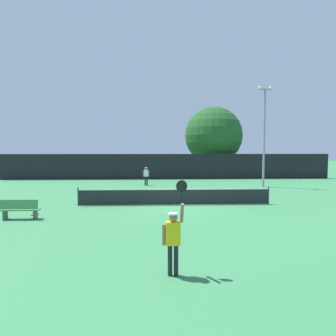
{
  "coord_description": "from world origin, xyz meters",
  "views": [
    {
      "loc": [
        -1.11,
        -17.26,
        3.35
      ],
      "look_at": [
        -0.2,
        4.53,
        1.89
      ],
      "focal_mm": 31.59,
      "sensor_mm": 36.0,
      "label": 1
    }
  ],
  "objects_px": {
    "player_receiving": "(146,174)",
    "spare_racket": "(36,214)",
    "courtside_bench": "(20,209)",
    "player_serving": "(173,234)",
    "tennis_ball": "(161,214)",
    "parked_car_mid": "(176,167)",
    "parked_car_near": "(139,167)",
    "light_pole": "(264,130)",
    "large_tree": "(213,136)"
  },
  "relations": [
    {
      "from": "courtside_bench",
      "to": "tennis_ball",
      "type": "bearing_deg",
      "value": 5.38
    },
    {
      "from": "player_serving",
      "to": "parked_car_near",
      "type": "distance_m",
      "value": 32.07
    },
    {
      "from": "player_receiving",
      "to": "light_pole",
      "type": "xyz_separation_m",
      "value": [
        10.2,
        -1.37,
        3.88
      ]
    },
    {
      "from": "spare_racket",
      "to": "parked_car_near",
      "type": "relative_size",
      "value": 0.12
    },
    {
      "from": "tennis_ball",
      "to": "parked_car_mid",
      "type": "distance_m",
      "value": 25.45
    },
    {
      "from": "parked_car_mid",
      "to": "player_serving",
      "type": "bearing_deg",
      "value": -86.52
    },
    {
      "from": "player_receiving",
      "to": "parked_car_near",
      "type": "xyz_separation_m",
      "value": [
        -1.32,
        13.02,
        -0.23
      ]
    },
    {
      "from": "player_serving",
      "to": "light_pole",
      "type": "relative_size",
      "value": 0.29
    },
    {
      "from": "large_tree",
      "to": "player_receiving",
      "type": "bearing_deg",
      "value": -129.61
    },
    {
      "from": "light_pole",
      "to": "parked_car_mid",
      "type": "xyz_separation_m",
      "value": [
        -6.6,
        14.81,
        -4.11
      ]
    },
    {
      "from": "player_serving",
      "to": "light_pole",
      "type": "bearing_deg",
      "value": 63.19
    },
    {
      "from": "player_serving",
      "to": "courtside_bench",
      "type": "distance_m",
      "value": 9.44
    },
    {
      "from": "courtside_bench",
      "to": "player_receiving",
      "type": "bearing_deg",
      "value": 66.05
    },
    {
      "from": "courtside_bench",
      "to": "large_tree",
      "type": "height_order",
      "value": "large_tree"
    },
    {
      "from": "courtside_bench",
      "to": "parked_car_mid",
      "type": "distance_m",
      "value": 27.52
    },
    {
      "from": "tennis_ball",
      "to": "courtside_bench",
      "type": "height_order",
      "value": "courtside_bench"
    },
    {
      "from": "player_receiving",
      "to": "courtside_bench",
      "type": "bearing_deg",
      "value": 66.05
    },
    {
      "from": "courtside_bench",
      "to": "player_serving",
      "type": "bearing_deg",
      "value": -43.11
    },
    {
      "from": "parked_car_near",
      "to": "spare_racket",
      "type": "bearing_deg",
      "value": -94.2
    },
    {
      "from": "spare_racket",
      "to": "player_serving",
      "type": "bearing_deg",
      "value": -48.74
    },
    {
      "from": "courtside_bench",
      "to": "large_tree",
      "type": "relative_size",
      "value": 0.21
    },
    {
      "from": "light_pole",
      "to": "large_tree",
      "type": "xyz_separation_m",
      "value": [
        -2.23,
        11.0,
        0.02
      ]
    },
    {
      "from": "player_serving",
      "to": "parked_car_mid",
      "type": "bearing_deg",
      "value": 85.97
    },
    {
      "from": "parked_car_near",
      "to": "parked_car_mid",
      "type": "distance_m",
      "value": 4.93
    },
    {
      "from": "parked_car_mid",
      "to": "spare_racket",
      "type": "bearing_deg",
      "value": -101.93
    },
    {
      "from": "spare_racket",
      "to": "parked_car_mid",
      "type": "xyz_separation_m",
      "value": [
        8.81,
        24.94,
        0.76
      ]
    },
    {
      "from": "player_serving",
      "to": "spare_racket",
      "type": "bearing_deg",
      "value": 131.26
    },
    {
      "from": "parked_car_mid",
      "to": "player_receiving",
      "type": "bearing_deg",
      "value": -97.47
    },
    {
      "from": "large_tree",
      "to": "parked_car_near",
      "type": "height_order",
      "value": "large_tree"
    },
    {
      "from": "player_receiving",
      "to": "spare_racket",
      "type": "xyz_separation_m",
      "value": [
        -5.21,
        -11.5,
        -0.98
      ]
    },
    {
      "from": "player_receiving",
      "to": "courtside_bench",
      "type": "xyz_separation_m",
      "value": [
        -5.56,
        -12.51,
        -0.52
      ]
    },
    {
      "from": "tennis_ball",
      "to": "light_pole",
      "type": "distance_m",
      "value": 14.69
    },
    {
      "from": "spare_racket",
      "to": "parked_car_mid",
      "type": "relative_size",
      "value": 0.12
    },
    {
      "from": "spare_racket",
      "to": "tennis_ball",
      "type": "bearing_deg",
      "value": -3.37
    },
    {
      "from": "tennis_ball",
      "to": "spare_racket",
      "type": "bearing_deg",
      "value": 176.63
    },
    {
      "from": "tennis_ball",
      "to": "light_pole",
      "type": "xyz_separation_m",
      "value": [
        9.06,
        10.51,
        4.85
      ]
    },
    {
      "from": "player_serving",
      "to": "parked_car_mid",
      "type": "height_order",
      "value": "player_serving"
    },
    {
      "from": "spare_racket",
      "to": "courtside_bench",
      "type": "relative_size",
      "value": 0.29
    },
    {
      "from": "tennis_ball",
      "to": "spare_racket",
      "type": "xyz_separation_m",
      "value": [
        -6.35,
        0.37,
        -0.01
      ]
    },
    {
      "from": "courtside_bench",
      "to": "light_pole",
      "type": "height_order",
      "value": "light_pole"
    },
    {
      "from": "player_serving",
      "to": "parked_car_near",
      "type": "height_order",
      "value": "player_serving"
    },
    {
      "from": "player_receiving",
      "to": "spare_racket",
      "type": "relative_size",
      "value": 3.17
    },
    {
      "from": "spare_racket",
      "to": "parked_car_near",
      "type": "height_order",
      "value": "parked_car_near"
    },
    {
      "from": "tennis_ball",
      "to": "large_tree",
      "type": "bearing_deg",
      "value": 72.39
    },
    {
      "from": "light_pole",
      "to": "large_tree",
      "type": "distance_m",
      "value": 11.22
    },
    {
      "from": "courtside_bench",
      "to": "parked_car_near",
      "type": "xyz_separation_m",
      "value": [
        4.24,
        25.53,
        0.3
      ]
    },
    {
      "from": "tennis_ball",
      "to": "courtside_bench",
      "type": "relative_size",
      "value": 0.04
    },
    {
      "from": "large_tree",
      "to": "spare_racket",
      "type": "bearing_deg",
      "value": -121.94
    },
    {
      "from": "tennis_ball",
      "to": "player_serving",
      "type": "bearing_deg",
      "value": -88.57
    },
    {
      "from": "spare_racket",
      "to": "large_tree",
      "type": "relative_size",
      "value": 0.06
    }
  ]
}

